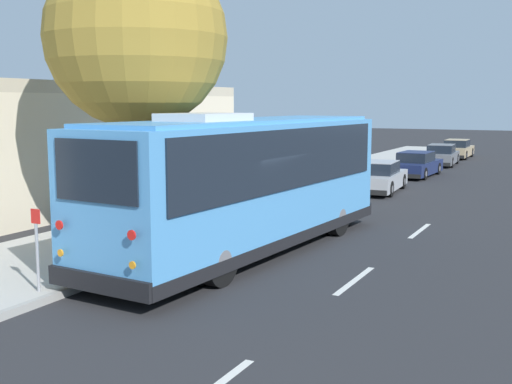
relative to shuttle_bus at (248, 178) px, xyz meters
The scene contains 13 objects.
ground_plane 1.93m from the shuttle_bus, 167.13° to the right, with size 160.00×160.00×0.00m, color #28282B.
sidewalk_slab 4.14m from the shuttle_bus, 95.58° to the left, with size 80.00×4.40×0.15m, color #B2AFA8.
curb_strip 2.34m from the shuttle_bus, 104.17° to the left, with size 80.00×0.14×0.15m, color #9D9A94.
shuttle_bus is the anchor object (origin of this frame).
parked_sedan_silver 12.40m from the shuttle_bus, ahead, with size 4.56×2.03×1.30m.
parked_sedan_navy 18.90m from the shuttle_bus, ahead, with size 4.72×1.85×1.27m.
parked_sedan_gray 25.57m from the shuttle_bus, ahead, with size 4.54×1.93×1.26m.
parked_sedan_tan 31.37m from the shuttle_bus, ahead, with size 4.57×1.78×1.27m.
street_tree 4.81m from the shuttle_bus, 98.28° to the left, with size 4.65×4.65×8.27m.
sign_post_near 5.65m from the shuttle_bus, 161.57° to the left, with size 0.06×0.22×1.60m.
sign_post_far 4.14m from the shuttle_bus, 153.60° to the left, with size 0.06×0.06×1.12m.
lane_stripe_mid 3.97m from the shuttle_bus, 111.70° to the right, with size 2.40×0.14×0.01m, color silver.
lane_stripe_ahead 6.02m from the shuttle_bus, 34.50° to the right, with size 2.40×0.14×0.01m, color silver.
Camera 1 is at (-13.65, -7.32, 3.74)m, focal length 45.00 mm.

